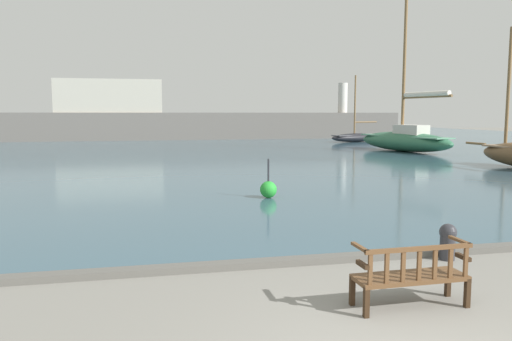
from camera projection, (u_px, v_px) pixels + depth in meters
The scene contains 8 objects.
harbor_water at pixel (177, 141), 47.99m from camera, with size 100.00×80.00×0.08m, color #385666.
quay_edge_kerb at pixel (308, 260), 9.02m from camera, with size 40.00×0.30×0.12m, color #5B5954.
park_bench at pixel (411, 275), 6.94m from camera, with size 1.61×0.55×0.92m.
sailboat_mid_port at pixel (355, 137), 46.32m from camera, with size 5.75×3.28×6.10m.
sailboat_far_starboard at pixel (405, 138), 34.65m from camera, with size 4.09×8.89×11.61m.
mooring_bollard at pixel (448, 240), 9.23m from camera, with size 0.32×0.32×0.68m.
channel_buoy at pixel (268, 189), 15.55m from camera, with size 0.53×0.53×1.23m.
far_breakwater at pixel (166, 121), 49.92m from camera, with size 47.71×2.40×6.01m.
Camera 1 is at (-2.80, -4.52, 2.70)m, focal length 35.00 mm.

